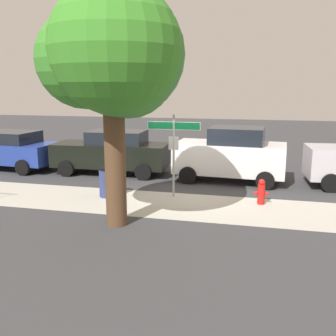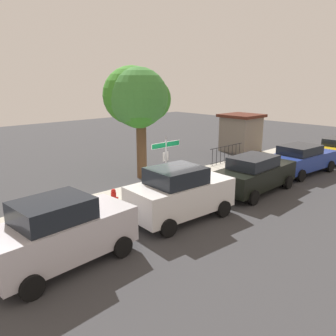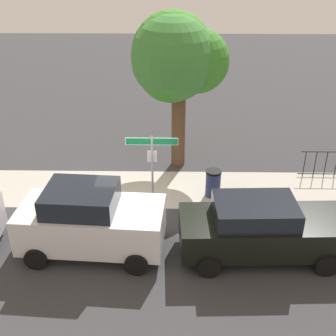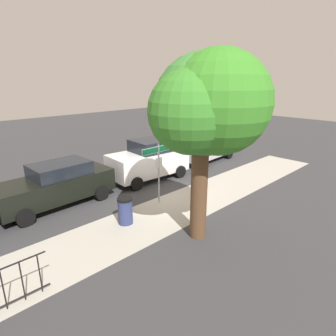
# 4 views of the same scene
# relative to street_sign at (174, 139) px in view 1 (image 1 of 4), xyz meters

# --- Properties ---
(ground_plane) EXTENTS (60.00, 60.00, 0.00)m
(ground_plane) POSITION_rel_street_sign_xyz_m (-0.39, -0.40, -1.87)
(ground_plane) COLOR #38383A
(sidewalk_strip) EXTENTS (24.00, 2.60, 0.00)m
(sidewalk_strip) POSITION_rel_street_sign_xyz_m (1.61, 0.90, -1.87)
(sidewalk_strip) COLOR #B3AFA2
(sidewalk_strip) RESTS_ON ground_plane
(street_sign) EXTENTS (1.69, 0.07, 2.65)m
(street_sign) POSITION_rel_street_sign_xyz_m (0.00, 0.00, 0.00)
(street_sign) COLOR #9EA0A5
(street_sign) RESTS_ON ground_plane
(shade_tree) EXTENTS (3.55, 3.51, 5.86)m
(shade_tree) POSITION_rel_street_sign_xyz_m (0.78, 2.95, 2.32)
(shade_tree) COLOR brown
(shade_tree) RESTS_ON ground_plane
(car_white) EXTENTS (4.16, 2.28, 2.04)m
(car_white) POSITION_rel_street_sign_xyz_m (-1.63, -2.56, -0.86)
(car_white) COLOR silver
(car_white) RESTS_ON ground_plane
(car_black) EXTENTS (4.69, 2.10, 1.76)m
(car_black) POSITION_rel_street_sign_xyz_m (3.16, -2.71, -0.97)
(car_black) COLOR black
(car_black) RESTS_ON ground_plane
(car_blue) EXTENTS (4.67, 2.33, 1.63)m
(car_blue) POSITION_rel_street_sign_xyz_m (7.96, -2.58, -1.03)
(car_blue) COLOR #243A93
(car_blue) RESTS_ON ground_plane
(fire_hydrant) EXTENTS (0.42, 0.22, 0.78)m
(fire_hydrant) POSITION_rel_street_sign_xyz_m (-2.77, 0.20, -1.49)
(fire_hydrant) COLOR red
(fire_hydrant) RESTS_ON ground_plane
(trash_bin) EXTENTS (0.55, 0.55, 0.98)m
(trash_bin) POSITION_rel_street_sign_xyz_m (2.08, 0.50, -1.38)
(trash_bin) COLOR navy
(trash_bin) RESTS_ON ground_plane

